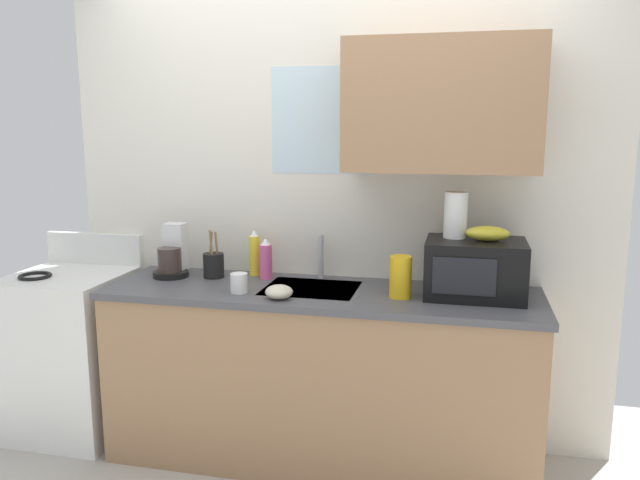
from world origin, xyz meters
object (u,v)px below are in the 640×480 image
microwave (475,269)px  cereal_canister (401,277)px  dish_soap_bottle_pink (266,260)px  utensil_crock (214,265)px  small_bowl (279,292)px  coffee_maker (173,257)px  mug_white (239,283)px  banana_bunch (488,233)px  dish_soap_bottle_yellow (255,254)px  paper_towel_roll (456,215)px  stove_range (73,351)px

microwave → cereal_canister: (-0.34, -0.10, -0.04)m
dish_soap_bottle_pink → utensil_crock: size_ratio=0.84×
dish_soap_bottle_pink → cereal_canister: (0.73, -0.21, -0.00)m
dish_soap_bottle_pink → small_bowl: bearing=-63.3°
coffee_maker → mug_white: (0.47, -0.25, -0.06)m
banana_bunch → coffee_maker: size_ratio=0.71×
coffee_maker → dish_soap_bottle_yellow: (0.43, 0.11, 0.01)m
paper_towel_roll → coffee_maker: size_ratio=0.79×
microwave → dish_soap_bottle_pink: (-1.07, 0.11, -0.03)m
paper_towel_roll → microwave: bearing=-27.4°
coffee_maker → microwave: bearing=-2.2°
paper_towel_roll → dish_soap_bottle_pink: size_ratio=1.01×
paper_towel_roll → dish_soap_bottle_yellow: size_ratio=0.88×
dish_soap_bottle_pink → utensil_crock: utensil_crock is taller
coffee_maker → dish_soap_bottle_pink: 0.51m
microwave → dish_soap_bottle_yellow: (-1.15, 0.17, -0.02)m
banana_bunch → cereal_canister: 0.45m
microwave → coffee_maker: 1.58m
stove_range → utensil_crock: bearing=8.2°
dish_soap_bottle_yellow → utensil_crock: 0.22m
dish_soap_bottle_pink → dish_soap_bottle_yellow: 0.10m
dish_soap_bottle_yellow → paper_towel_roll: bearing=-6.3°
stove_range → microwave: size_ratio=2.35×
dish_soap_bottle_yellow → microwave: bearing=-8.3°
coffee_maker → paper_towel_roll: bearing=-0.3°
dish_soap_bottle_yellow → cereal_canister: (0.81, -0.27, -0.02)m
microwave → utensil_crock: microwave is taller
cereal_canister → small_bowl: 0.57m
microwave → dish_soap_bottle_pink: 1.08m
paper_towel_roll → small_bowl: (-0.79, -0.30, -0.35)m
banana_bunch → cereal_canister: (-0.39, -0.10, -0.21)m
cereal_canister → small_bowl: (-0.55, -0.15, -0.07)m
dish_soap_bottle_yellow → cereal_canister: size_ratio=1.26×
stove_range → banana_bunch: banana_bunch is taller
dish_soap_bottle_pink → cereal_canister: size_ratio=1.09×
paper_towel_roll → small_bowl: size_ratio=1.69×
mug_white → small_bowl: size_ratio=0.73×
microwave → paper_towel_roll: (-0.10, 0.05, 0.24)m
dish_soap_bottle_pink → small_bowl: 0.41m
microwave → utensil_crock: bearing=177.0°
utensil_crock → small_bowl: 0.56m
dish_soap_bottle_yellow → cereal_canister: bearing=-18.1°
microwave → small_bowl: bearing=-164.4°
coffee_maker → banana_bunch: bearing=-2.0°
stove_range → cereal_canister: cereal_canister is taller
coffee_maker → dish_soap_bottle_yellow: 0.44m
dish_soap_bottle_pink → dish_soap_bottle_yellow: bearing=145.0°
coffee_maker → dish_soap_bottle_pink: coffee_maker is taller
paper_towel_roll → small_bowl: bearing=-159.2°
paper_towel_roll → dish_soap_bottle_pink: 1.01m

